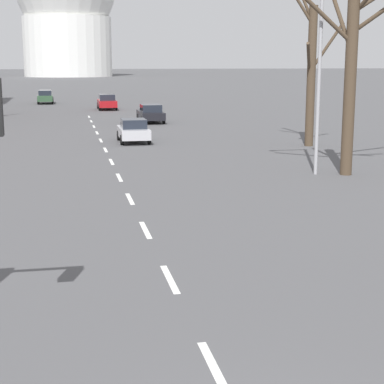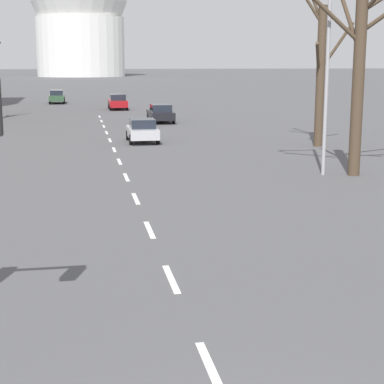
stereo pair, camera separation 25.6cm
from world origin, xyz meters
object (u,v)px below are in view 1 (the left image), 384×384
(sedan_mid_centre, at_px, (151,113))
(sedan_near_left, at_px, (107,102))
(sedan_far_left, at_px, (133,130))
(street_lamp_right, at_px, (312,50))
(sedan_near_right, at_px, (45,97))

(sedan_mid_centre, bearing_deg, sedan_near_left, 99.56)
(sedan_far_left, bearing_deg, street_lamp_right, -63.91)
(sedan_near_left, relative_size, sedan_near_right, 1.05)
(street_lamp_right, distance_m, sedan_mid_centre, 26.40)
(street_lamp_right, xyz_separation_m, sedan_near_right, (-12.61, 51.74, -4.61))
(sedan_mid_centre, bearing_deg, sedan_near_right, 109.17)
(sedan_near_right, distance_m, sedan_far_left, 39.23)
(street_lamp_right, height_order, sedan_near_right, street_lamp_right)
(sedan_mid_centre, bearing_deg, sedan_far_left, -102.44)
(sedan_near_left, bearing_deg, street_lamp_right, -81.49)
(street_lamp_right, height_order, sedan_near_left, street_lamp_right)
(sedan_near_right, xyz_separation_m, sedan_far_left, (6.23, -38.73, -0.07))
(street_lamp_right, relative_size, sedan_near_right, 2.04)
(street_lamp_right, height_order, sedan_mid_centre, street_lamp_right)
(sedan_near_right, bearing_deg, sedan_mid_centre, -70.83)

